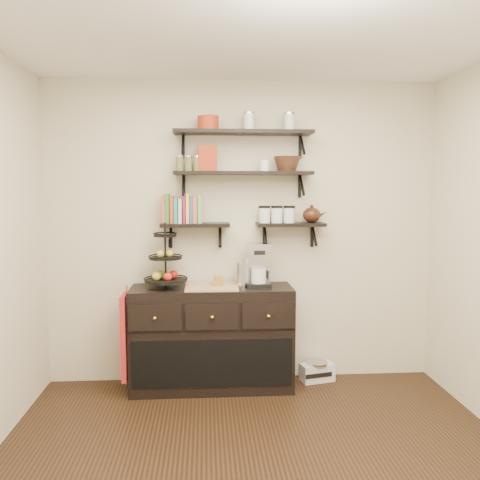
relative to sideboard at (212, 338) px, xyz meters
name	(u,v)px	position (x,y,z in m)	size (l,w,h in m)	color
ceiling	(266,12)	(0.28, -1.51, 2.25)	(3.50, 3.50, 0.02)	white
back_wall	(242,233)	(0.28, 0.24, 0.90)	(3.50, 0.02, 2.70)	beige
shelf_top	(243,133)	(0.28, 0.10, 1.78)	(1.20, 0.27, 0.23)	black
shelf_mid	(243,174)	(0.28, 0.10, 1.43)	(1.20, 0.27, 0.23)	black
shelf_low_left	(195,226)	(-0.14, 0.12, 0.98)	(0.60, 0.25, 0.23)	black
shelf_low_right	(290,225)	(0.70, 0.12, 0.98)	(0.60, 0.25, 0.23)	black
cookbooks	(185,210)	(-0.23, 0.12, 1.11)	(0.36, 0.15, 0.26)	#BF4B2C
glass_canisters	(277,215)	(0.58, 0.12, 1.06)	(0.32, 0.10, 0.13)	silver
sideboard	(212,338)	(0.00, 0.00, 0.00)	(1.40, 0.50, 0.92)	black
fruit_stand	(166,266)	(-0.39, 0.00, 0.63)	(0.37, 0.37, 0.54)	black
candle	(218,281)	(0.06, 0.00, 0.50)	(0.08, 0.08, 0.08)	#8F5B21
coffee_maker	(258,266)	(0.41, 0.03, 0.63)	(0.21, 0.20, 0.38)	black
thermal_carafe	(243,275)	(0.27, -0.02, 0.56)	(0.11, 0.11, 0.22)	silver
apron	(126,336)	(-0.73, -0.10, 0.06)	(0.04, 0.31, 0.72)	#A71227
radio	(317,371)	(0.96, 0.09, -0.36)	(0.32, 0.24, 0.18)	silver
recipe_box	(207,158)	(-0.03, 0.10, 1.56)	(0.16, 0.06, 0.22)	#A42B12
walnut_bowl	(287,164)	(0.67, 0.10, 1.51)	(0.24, 0.24, 0.13)	black
ramekins	(264,166)	(0.47, 0.10, 1.50)	(0.09, 0.09, 0.10)	white
teapot	(312,214)	(0.89, 0.12, 1.08)	(0.21, 0.16, 0.16)	#33190F
red_pot	(208,123)	(-0.02, 0.10, 1.86)	(0.18, 0.18, 0.12)	#A42B12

